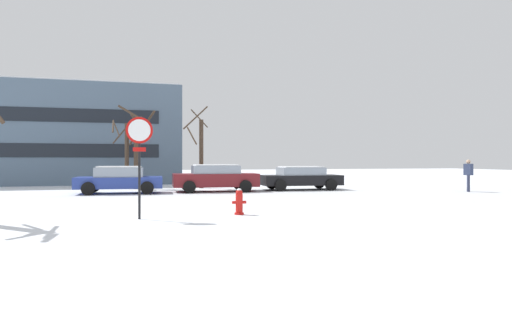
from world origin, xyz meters
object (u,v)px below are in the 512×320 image
Objects in this scene: stop_sign at (139,147)px; parked_car_black at (301,178)px; pedestrian_crossing at (468,173)px; fire_hydrant at (239,201)px; parked_car_blue at (120,179)px; parked_car_maroon at (215,178)px.

stop_sign reaches higher than parked_car_black.
fire_hydrant is at bearing -155.06° from pedestrian_crossing.
parked_car_blue is at bearing 110.74° from fire_hydrant.
stop_sign is 1.71× the size of pedestrian_crossing.
pedestrian_crossing is at bearing 21.69° from stop_sign.
fire_hydrant is at bearing -96.01° from parked_car_maroon.
parked_car_blue is 9.82m from parked_car_black.
fire_hydrant is 0.18× the size of parked_car_maroon.
parked_car_black is (8.98, 10.58, -1.36)m from stop_sign.
stop_sign reaches higher than fire_hydrant.
parked_car_black is 2.67× the size of pedestrian_crossing.
stop_sign is 10.50m from parked_car_blue.
pedestrian_crossing is (17.87, -3.61, 0.29)m from parked_car_blue.
parked_car_black is at bearing 1.14° from parked_car_blue.
stop_sign is 13.94m from parked_car_black.
parked_car_blue is 0.94× the size of parked_car_black.
fire_hydrant is at bearing -120.08° from parked_car_black.
stop_sign is 3.59× the size of fire_hydrant.
parked_car_maroon is (4.91, 0.05, 0.04)m from parked_car_blue.
parked_car_blue is at bearing 168.59° from pedestrian_crossing.
pedestrian_crossing is at bearing -11.41° from parked_car_blue.
parked_car_black is at bearing 49.67° from stop_sign.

